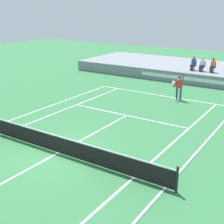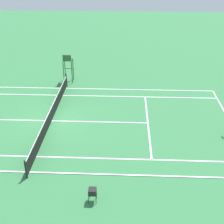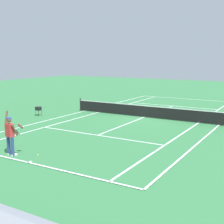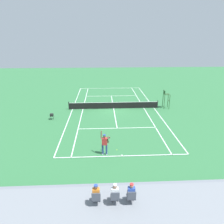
# 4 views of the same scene
# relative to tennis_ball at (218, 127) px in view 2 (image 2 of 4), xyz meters

# --- Properties ---
(ground_plane) EXTENTS (80.00, 80.00, 0.00)m
(ground_plane) POSITION_rel_tennis_ball_xyz_m (-0.35, -10.92, -0.03)
(ground_plane) COLOR #337542
(court) EXTENTS (11.08, 23.88, 0.03)m
(court) POSITION_rel_tennis_ball_xyz_m (-0.35, -10.92, -0.02)
(court) COLOR #337542
(court) RESTS_ON ground
(net) EXTENTS (11.98, 0.10, 1.07)m
(net) POSITION_rel_tennis_ball_xyz_m (-0.35, -10.92, 0.49)
(net) COLOR black
(net) RESTS_ON ground
(tennis_ball) EXTENTS (0.07, 0.07, 0.07)m
(tennis_ball) POSITION_rel_tennis_ball_xyz_m (0.00, 0.00, 0.00)
(tennis_ball) COLOR #D1E533
(tennis_ball) RESTS_ON ground
(umpire_chair) EXTENTS (0.77, 0.77, 2.44)m
(umpire_chair) POSITION_rel_tennis_ball_xyz_m (-7.37, -10.92, 1.52)
(umpire_chair) COLOR #2D562D
(umpire_chair) RESTS_ON ground
(ball_hopper) EXTENTS (0.36, 0.36, 0.70)m
(ball_hopper) POSITION_rel_tennis_ball_xyz_m (7.08, -7.43, 0.54)
(ball_hopper) COLOR black
(ball_hopper) RESTS_ON ground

